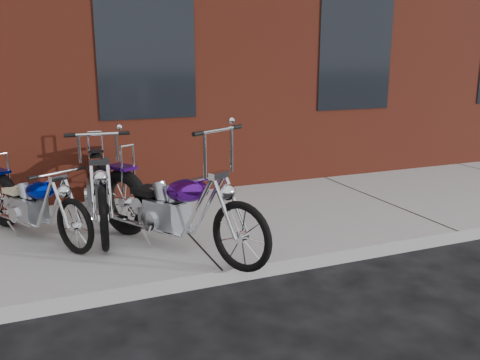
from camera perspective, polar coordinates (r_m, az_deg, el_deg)
name	(u,v)px	position (r m, az deg, el deg)	size (l,w,h in m)	color
ground	(223,285)	(5.07, -1.96, -11.69)	(120.00, 120.00, 0.00)	black
sidewalk	(180,230)	(6.37, -6.72, -5.65)	(22.00, 3.00, 0.15)	gray
chopper_purple	(173,210)	(5.42, -7.54, -3.40)	(1.31, 2.18, 1.37)	black
chopper_blue	(33,206)	(6.20, -22.22, -2.73)	(1.13, 1.87, 0.91)	black
chopper_third	(100,190)	(6.44, -15.47, -1.06)	(0.59, 2.43, 1.24)	black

